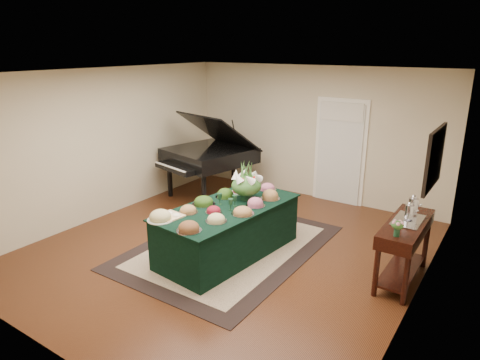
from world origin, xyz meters
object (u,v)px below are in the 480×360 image
Objects in this scene: buffet_table at (228,230)px; grand_piano at (209,155)px; mahogany_sideboard at (405,235)px; floral_centerpiece at (246,182)px.

grand_piano reaches higher than buffet_table.
mahogany_sideboard is (2.39, 0.68, 0.27)m from buffet_table.
floral_centerpiece is 0.36× the size of mahogany_sideboard.
floral_centerpiece reaches higher than mahogany_sideboard.
floral_centerpiece is (0.06, 0.40, 0.67)m from buffet_table.
mahogany_sideboard is at bearing -16.52° from grand_piano.
floral_centerpiece is at bearing -173.15° from mahogany_sideboard.
buffet_table is 2.50m from mahogany_sideboard.
grand_piano is 4.44m from mahogany_sideboard.
grand_piano is 1.48× the size of mahogany_sideboard.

